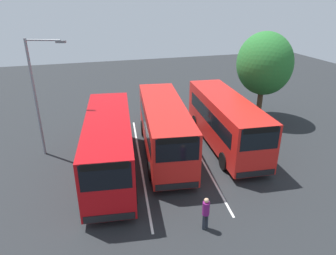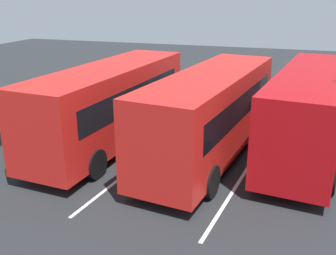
# 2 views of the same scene
# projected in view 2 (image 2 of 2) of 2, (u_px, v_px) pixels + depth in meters

# --- Properties ---
(ground_plane) EXTENTS (65.67, 65.67, 0.00)m
(ground_plane) POSITION_uv_depth(u_px,v_px,m) (208.00, 149.00, 16.52)
(ground_plane) COLOR #232628
(bus_far_left) EXTENTS (9.93, 3.65, 3.39)m
(bus_far_left) POSITION_uv_depth(u_px,v_px,m) (310.00, 110.00, 15.49)
(bus_far_left) COLOR #B70C11
(bus_far_left) RESTS_ON ground
(bus_center_left) EXTENTS (9.94, 3.74, 3.39)m
(bus_center_left) POSITION_uv_depth(u_px,v_px,m) (211.00, 112.00, 15.24)
(bus_center_left) COLOR red
(bus_center_left) RESTS_ON ground
(bus_center_right) EXTENTS (9.88, 3.28, 3.39)m
(bus_center_right) POSITION_uv_depth(u_px,v_px,m) (111.00, 102.00, 16.52)
(bus_center_right) COLOR red
(bus_center_right) RESTS_ON ground
(pedestrian) EXTENTS (0.37, 0.37, 1.64)m
(pedestrian) POSITION_uv_depth(u_px,v_px,m) (242.00, 91.00, 22.16)
(pedestrian) COLOR #232833
(pedestrian) RESTS_ON ground
(lane_stripe_outer_left) EXTENTS (12.95, 1.59, 0.01)m
(lane_stripe_outer_left) POSITION_uv_depth(u_px,v_px,m) (256.00, 155.00, 15.94)
(lane_stripe_outer_left) COLOR silver
(lane_stripe_outer_left) RESTS_ON ground
(lane_stripe_inner_left) EXTENTS (12.95, 1.59, 0.01)m
(lane_stripe_inner_left) POSITION_uv_depth(u_px,v_px,m) (164.00, 144.00, 17.09)
(lane_stripe_inner_left) COLOR silver
(lane_stripe_inner_left) RESTS_ON ground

